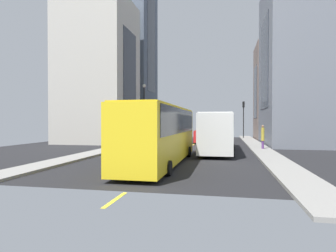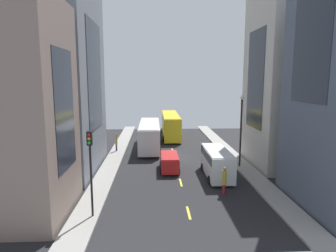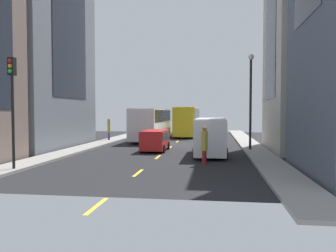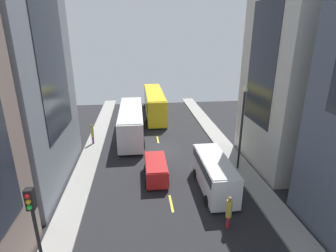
% 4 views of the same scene
% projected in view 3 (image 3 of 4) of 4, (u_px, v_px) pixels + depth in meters
% --- Properties ---
extents(ground_plane, '(39.68, 39.68, 0.00)m').
position_uv_depth(ground_plane, '(174.00, 144.00, 31.73)').
color(ground_plane, black).
extents(sidewalk_west, '(1.88, 44.00, 0.15)m').
position_uv_depth(sidewalk_west, '(103.00, 143.00, 32.66)').
color(sidewalk_west, gray).
rests_on(sidewalk_west, ground).
extents(sidewalk_east, '(1.88, 44.00, 0.15)m').
position_uv_depth(sidewalk_east, '(250.00, 145.00, 30.79)').
color(sidewalk_east, gray).
rests_on(sidewalk_east, ground).
extents(lane_stripe_0, '(0.16, 2.00, 0.01)m').
position_uv_depth(lane_stripe_0, '(97.00, 206.00, 10.94)').
color(lane_stripe_0, yellow).
rests_on(lane_stripe_0, ground).
extents(lane_stripe_1, '(0.16, 2.00, 0.01)m').
position_uv_depth(lane_stripe_1, '(138.00, 173.00, 16.88)').
color(lane_stripe_1, yellow).
rests_on(lane_stripe_1, ground).
extents(lane_stripe_2, '(0.16, 2.00, 0.01)m').
position_uv_depth(lane_stripe_2, '(158.00, 157.00, 22.82)').
color(lane_stripe_2, yellow).
rests_on(lane_stripe_2, ground).
extents(lane_stripe_3, '(0.16, 2.00, 0.01)m').
position_uv_depth(lane_stripe_3, '(170.00, 148.00, 28.76)').
color(lane_stripe_3, yellow).
rests_on(lane_stripe_3, ground).
extents(lane_stripe_4, '(0.16, 2.00, 0.01)m').
position_uv_depth(lane_stripe_4, '(177.00, 141.00, 34.70)').
color(lane_stripe_4, yellow).
rests_on(lane_stripe_4, ground).
extents(lane_stripe_5, '(0.16, 2.00, 0.01)m').
position_uv_depth(lane_stripe_5, '(183.00, 137.00, 40.64)').
color(lane_stripe_5, yellow).
rests_on(lane_stripe_5, ground).
extents(lane_stripe_6, '(0.16, 2.00, 0.01)m').
position_uv_depth(lane_stripe_6, '(187.00, 134.00, 46.58)').
color(lane_stripe_6, yellow).
rests_on(lane_stripe_6, ground).
extents(lane_stripe_7, '(0.16, 2.00, 0.01)m').
position_uv_depth(lane_stripe_7, '(190.00, 131.00, 52.52)').
color(lane_stripe_7, yellow).
rests_on(lane_stripe_7, ground).
extents(building_west_1, '(9.88, 11.64, 18.65)m').
position_uv_depth(building_west_1, '(15.00, 37.00, 28.57)').
color(building_west_1, slate).
rests_on(building_west_1, ground).
extents(building_east_1, '(8.55, 8.61, 17.97)m').
position_uv_depth(building_east_1, '(328.00, 34.00, 25.85)').
color(building_east_1, '#B7B2A8').
rests_on(building_east_1, ground).
extents(city_bus_white, '(2.80, 11.55, 3.35)m').
position_uv_depth(city_bus_white, '(152.00, 121.00, 36.55)').
color(city_bus_white, silver).
rests_on(city_bus_white, ground).
extents(streetcar_yellow, '(2.70, 12.58, 3.59)m').
position_uv_depth(streetcar_yellow, '(188.00, 119.00, 43.99)').
color(streetcar_yellow, yellow).
rests_on(streetcar_yellow, ground).
extents(delivery_van_white, '(2.25, 6.14, 2.58)m').
position_uv_depth(delivery_van_white, '(211.00, 134.00, 23.73)').
color(delivery_van_white, white).
rests_on(delivery_van_white, ground).
extents(car_red_0, '(1.88, 4.03, 1.60)m').
position_uv_depth(car_red_0, '(155.00, 139.00, 26.44)').
color(car_red_0, red).
rests_on(car_red_0, ground).
extents(pedestrian_crossing_near, '(0.36, 0.36, 2.20)m').
position_uv_depth(pedestrian_crossing_near, '(204.00, 144.00, 19.55)').
color(pedestrian_crossing_near, maroon).
rests_on(pedestrian_crossing_near, ground).
extents(pedestrian_walking_far, '(0.29, 0.29, 2.19)m').
position_uv_depth(pedestrian_walking_far, '(109.00, 128.00, 35.04)').
color(pedestrian_walking_far, '#593372').
rests_on(pedestrian_walking_far, ground).
extents(traffic_light_near_corner, '(0.32, 0.44, 5.62)m').
position_uv_depth(traffic_light_near_corner, '(12.00, 91.00, 17.12)').
color(traffic_light_near_corner, black).
rests_on(traffic_light_near_corner, ground).
extents(streetlamp_near, '(0.44, 0.44, 7.27)m').
position_uv_depth(streetlamp_near, '(251.00, 91.00, 25.94)').
color(streetlamp_near, black).
rests_on(streetlamp_near, ground).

